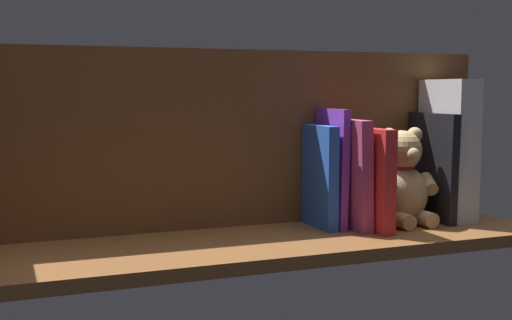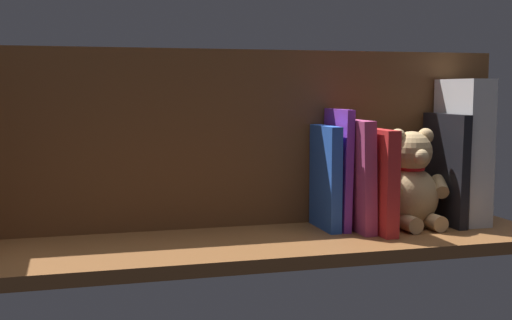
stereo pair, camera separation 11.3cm
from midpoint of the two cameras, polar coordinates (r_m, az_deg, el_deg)
The scene contains 9 objects.
ground_plane at distance 115.57cm, azimuth 2.82°, elevation -7.31°, with size 104.85×27.79×2.20cm, color brown.
shelf_back_panel at distance 123.89cm, azimuth 1.18°, elevation 1.84°, with size 104.85×1.50×32.97cm, color brown.
dictionary_thick_white at distance 135.51cm, azimuth 19.61°, elevation 0.71°, with size 5.09×13.51×27.59cm, color silver.
book_0 at distance 133.27cm, azimuth 18.24°, elevation -0.75°, with size 1.75×14.45×21.02cm, color black.
teddy_bear at distance 128.57cm, azimuth 15.66°, elevation -1.98°, with size 14.96×11.75×18.43cm.
book_1 at distance 124.01cm, azimuth 12.49°, elevation -1.63°, with size 2.45×17.47×18.63cm, color red.
book_2 at distance 123.73cm, azimuth 10.99°, elevation -1.26°, with size 2.32×14.80×20.15cm, color #B23F72.
book_3 at distance 124.10cm, azimuth 9.61°, elevation -0.77°, with size 1.45×11.32×22.04cm, color purple.
book_4 at distance 123.31cm, azimuth 8.59°, elevation -1.50°, with size 2.11×11.30×19.05cm, color blue.
Camera 2 is at (30.03, 108.50, 25.62)cm, focal length 46.67 mm.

